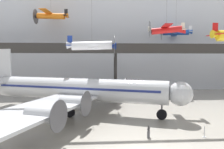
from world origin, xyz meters
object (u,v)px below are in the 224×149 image
suspended_plane_white_twin (92,46)px  info_sign_pedestal (149,133)px  suspended_plane_blue_trainer (176,33)px  suspended_plane_orange_highwing (51,16)px  airliner_silver_main (76,90)px  stanchion_barrier (204,134)px  suspended_plane_red_highwing (166,30)px

suspended_plane_white_twin → info_sign_pedestal: size_ratio=10.39×
suspended_plane_white_twin → suspended_plane_blue_trainer: suspended_plane_blue_trainer is taller
suspended_plane_orange_highwing → info_sign_pedestal: (14.98, -28.50, -16.66)m
airliner_silver_main → stanchion_barrier: bearing=-17.2°
airliner_silver_main → suspended_plane_white_twin: suspended_plane_white_twin is taller
suspended_plane_orange_highwing → suspended_plane_blue_trainer: suspended_plane_orange_highwing is taller
suspended_plane_red_highwing → suspended_plane_blue_trainer: (7.54, 16.64, 1.66)m
airliner_silver_main → suspended_plane_blue_trainer: suspended_plane_blue_trainer is taller
suspended_plane_red_highwing → suspended_plane_blue_trainer: size_ratio=1.12×
suspended_plane_blue_trainer → info_sign_pedestal: bearing=84.8°
airliner_silver_main → suspended_plane_red_highwing: size_ratio=3.57×
info_sign_pedestal → airliner_silver_main: bearing=157.9°
suspended_plane_orange_highwing → suspended_plane_red_highwing: bearing=147.3°
suspended_plane_orange_highwing → stanchion_barrier: 39.06m
suspended_plane_red_highwing → suspended_plane_white_twin: suspended_plane_red_highwing is taller
suspended_plane_white_twin → suspended_plane_blue_trainer: 24.13m
suspended_plane_orange_highwing → airliner_silver_main: bearing=116.5°
suspended_plane_orange_highwing → info_sign_pedestal: bearing=122.9°
airliner_silver_main → stanchion_barrier: airliner_silver_main is taller
suspended_plane_white_twin → info_sign_pedestal: bearing=-65.0°
stanchion_barrier → info_sign_pedestal: size_ratio=0.87×
suspended_plane_orange_highwing → suspended_plane_red_highwing: size_ratio=0.92×
airliner_silver_main → suspended_plane_white_twin: (2.21, 4.11, 6.47)m
airliner_silver_main → suspended_plane_blue_trainer: bearing=62.8°
suspended_plane_blue_trainer → stanchion_barrier: size_ratio=8.25×
airliner_silver_main → suspended_plane_blue_trainer: (21.14, 18.53, 10.46)m
suspended_plane_white_twin → info_sign_pedestal: (5.82, -14.76, -9.34)m
suspended_plane_blue_trainer → stanchion_barrier: suspended_plane_blue_trainer is taller
suspended_plane_blue_trainer → suspended_plane_white_twin: bearing=56.3°
suspended_plane_orange_highwing → info_sign_pedestal: suspended_plane_orange_highwing is taller
suspended_plane_red_highwing → suspended_plane_blue_trainer: suspended_plane_blue_trainer is taller
suspended_plane_white_twin → suspended_plane_blue_trainer: size_ratio=1.45×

